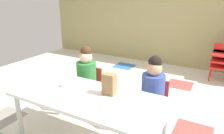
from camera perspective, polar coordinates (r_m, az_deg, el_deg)
The scene contains 10 objects.
ground_plane at distance 3.01m, azimuth 3.48°, elevation -12.24°, with size 6.61×4.94×0.02m.
back_wall at distance 4.94m, azimuth 16.90°, elevation 14.35°, with size 6.61×0.10×2.44m, color tan.
craft_table at distance 2.18m, azimuth -6.34°, elevation -8.86°, with size 1.60×0.71×0.59m.
seated_child_near_camera at distance 2.84m, azimuth -6.77°, elevation -1.65°, with size 0.34×0.34×0.92m.
seated_child_middle_seat at distance 2.45m, azimuth 11.05°, elevation -5.35°, with size 0.32×0.32×0.92m.
kid_chair_red_stack at distance 4.46m, azimuth 27.19°, elevation 1.79°, with size 0.32×0.30×0.68m.
paper_bag_brown at distance 2.13m, azimuth -0.76°, elevation -4.63°, with size 0.13×0.09×0.22m, color #9E754C.
paper_plate_near_edge at distance 2.40m, azimuth -12.67°, elevation -5.03°, with size 0.18×0.18×0.01m, color white.
paper_plate_center_table at distance 2.25m, azimuth -9.87°, elevation -6.55°, with size 0.18×0.18×0.01m, color white.
donut_powdered_on_plate at distance 2.39m, azimuth -12.70°, elevation -4.62°, with size 0.10×0.10×0.03m, color white.
Camera 1 is at (1.11, -2.33, 1.55)m, focal length 33.99 mm.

